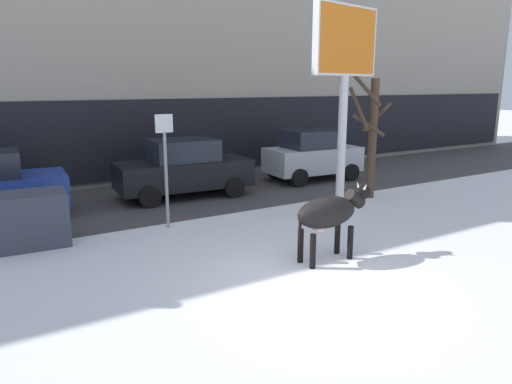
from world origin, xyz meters
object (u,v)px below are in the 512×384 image
at_px(billboard, 346,54).
at_px(pedestrian_by_cars, 303,144).
at_px(car_silver_hatchback, 312,155).
at_px(pedestrian_near_billboard, 240,149).
at_px(bare_tree_right_lot, 371,133).
at_px(car_black_sedan, 184,169).
at_px(dumpster, 26,220).
at_px(cow_black, 329,213).
at_px(street_sign, 166,162).

relative_size(billboard, pedestrian_by_cars, 3.21).
height_order(car_silver_hatchback, pedestrian_near_billboard, car_silver_hatchback).
bearing_deg(bare_tree_right_lot, billboard, -158.51).
height_order(pedestrian_near_billboard, pedestrian_by_cars, same).
bearing_deg(bare_tree_right_lot, pedestrian_near_billboard, 98.69).
xyz_separation_m(billboard, car_black_sedan, (-3.11, 3.90, -3.41)).
xyz_separation_m(pedestrian_near_billboard, dumpster, (-8.79, -5.89, -0.28)).
relative_size(cow_black, pedestrian_near_billboard, 1.10).
distance_m(car_black_sedan, street_sign, 3.45).
xyz_separation_m(cow_black, billboard, (2.84, 2.89, 3.32)).
height_order(car_silver_hatchback, pedestrian_by_cars, car_silver_hatchback).
bearing_deg(bare_tree_right_lot, dumpster, 176.72).
xyz_separation_m(billboard, street_sign, (-4.80, 0.98, -2.64)).
bearing_deg(car_silver_hatchback, bare_tree_right_lot, -94.71).
xyz_separation_m(cow_black, car_black_sedan, (-0.27, 6.78, -0.09)).
distance_m(billboard, street_sign, 5.56).
height_order(car_silver_hatchback, bare_tree_right_lot, bare_tree_right_lot).
bearing_deg(dumpster, street_sign, -5.23).
relative_size(bare_tree_right_lot, street_sign, 1.39).
bearing_deg(billboard, car_silver_hatchback, 62.24).
height_order(cow_black, street_sign, street_sign).
distance_m(pedestrian_near_billboard, street_sign, 8.39).
bearing_deg(street_sign, car_silver_hatchback, 23.31).
relative_size(car_black_sedan, bare_tree_right_lot, 1.10).
distance_m(car_silver_hatchback, dumpster, 10.40).
bearing_deg(dumpster, car_silver_hatchback, 14.88).
bearing_deg(pedestrian_near_billboard, car_black_sedan, -140.21).
relative_size(cow_black, bare_tree_right_lot, 0.48).
distance_m(bare_tree_right_lot, dumpster, 9.90).
bearing_deg(billboard, bare_tree_right_lot, 21.49).
bearing_deg(bare_tree_right_lot, street_sign, 177.66).
height_order(pedestrian_near_billboard, dumpster, pedestrian_near_billboard).
distance_m(car_silver_hatchback, pedestrian_near_billboard, 3.46).
xyz_separation_m(car_silver_hatchback, dumpster, (-10.04, -2.67, -0.33)).
relative_size(car_silver_hatchback, bare_tree_right_lot, 0.92).
xyz_separation_m(bare_tree_right_lot, street_sign, (-6.60, 0.27, -0.39)).
height_order(billboard, car_silver_hatchback, billboard).
bearing_deg(bare_tree_right_lot, car_silver_hatchback, 85.29).
bearing_deg(billboard, cow_black, -134.52).
relative_size(car_black_sedan, pedestrian_by_cars, 2.49).
distance_m(cow_black, car_black_sedan, 6.79).
relative_size(billboard, bare_tree_right_lot, 1.42).
height_order(car_black_sedan, pedestrian_near_billboard, car_black_sedan).
height_order(billboard, pedestrian_near_billboard, billboard).
xyz_separation_m(billboard, dumpster, (-7.97, 1.27, -3.71)).
bearing_deg(cow_black, bare_tree_right_lot, 37.75).
relative_size(car_silver_hatchback, pedestrian_by_cars, 2.08).
relative_size(cow_black, billboard, 0.34).
bearing_deg(pedestrian_near_billboard, car_silver_hatchback, -68.77).
relative_size(pedestrian_near_billboard, pedestrian_by_cars, 1.00).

